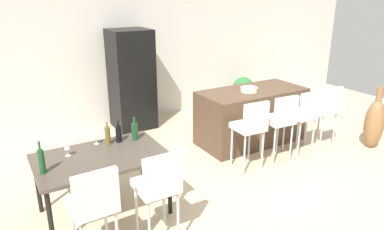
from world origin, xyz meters
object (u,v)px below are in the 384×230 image
object	(u,v)px
kitchen_island	(251,116)
fruit_bowl	(249,89)
wine_bottle_corner	(119,134)
wine_glass_left	(96,134)
bar_chair_middle	(281,118)
bar_chair_far	(326,107)
wine_bottle_end	(108,135)
refrigerator	(132,80)
potted_plant	(243,89)
bar_chair_right	(304,113)
wine_bottle_right	(42,161)
floor_vase	(374,123)
dining_chair_far	(159,184)
wine_glass_far	(67,146)
bar_chair_left	(251,125)
dining_table	(101,161)
wine_bottle_middle	(135,131)
dining_chair_near	(94,202)

from	to	relation	value
kitchen_island	fruit_bowl	bearing A→B (deg)	-159.03
wine_bottle_corner	wine_glass_left	xyz separation A→B (m)	(-0.26, 0.07, 0.02)
bar_chair_middle	bar_chair_far	world-z (taller)	same
wine_bottle_end	refrigerator	distance (m)	2.55
potted_plant	bar_chair_right	bearing A→B (deg)	-107.95
bar_chair_middle	fruit_bowl	size ratio (longest dim) A/B	3.74
wine_bottle_right	floor_vase	xyz separation A→B (m)	(5.04, -0.34, -0.45)
bar_chair_middle	dining_chair_far	distance (m)	2.53
bar_chair_middle	wine_glass_far	world-z (taller)	bar_chair_middle
dining_chair_far	potted_plant	bearing A→B (deg)	41.99
bar_chair_far	bar_chair_right	bearing A→B (deg)	180.00
dining_chair_far	wine_glass_far	bearing A→B (deg)	122.28
bar_chair_left	dining_chair_far	world-z (taller)	same
wine_glass_left	bar_chair_middle	bearing A→B (deg)	-7.63
kitchen_island	dining_chair_far	size ratio (longest dim) A/B	1.73
potted_plant	fruit_bowl	bearing A→B (deg)	-126.44
dining_table	refrigerator	xyz separation A→B (m)	(1.37, 2.51, 0.24)
dining_table	fruit_bowl	world-z (taller)	fruit_bowl
bar_chair_right	potted_plant	size ratio (longest dim) A/B	1.61
bar_chair_left	wine_glass_left	world-z (taller)	bar_chair_left
dining_chair_far	wine_glass_far	xyz separation A→B (m)	(-0.64, 1.01, 0.17)
wine_bottle_end	refrigerator	xyz separation A→B (m)	(1.20, 2.25, 0.06)
dining_table	wine_glass_left	world-z (taller)	wine_glass_left
bar_chair_far	wine_bottle_corner	bearing A→B (deg)	175.24
bar_chair_left	bar_chair_far	world-z (taller)	same
bar_chair_right	dining_chair_far	world-z (taller)	same
wine_bottle_right	wine_glass_left	world-z (taller)	wine_bottle_right
bar_chair_middle	wine_bottle_right	bearing A→B (deg)	-178.46
wine_bottle_middle	wine_glass_left	xyz separation A→B (m)	(-0.45, 0.11, 0.01)
bar_chair_left	dining_chair_far	xyz separation A→B (m)	(-1.83, -0.82, 0.00)
dining_table	refrigerator	size ratio (longest dim) A/B	0.78
bar_chair_right	dining_chair_near	bearing A→B (deg)	-166.98
wine_glass_left	refrigerator	bearing A→B (deg)	58.71
bar_chair_far	fruit_bowl	distance (m)	1.27
bar_chair_right	wine_bottle_end	bearing A→B (deg)	174.83
bar_chair_left	wine_bottle_corner	distance (m)	1.87
bar_chair_right	dining_table	world-z (taller)	bar_chair_right
wine_bottle_end	wine_bottle_middle	world-z (taller)	wine_bottle_middle
kitchen_island	wine_bottle_end	xyz separation A→B (m)	(-2.66, -0.54, 0.40)
dining_chair_near	floor_vase	size ratio (longest dim) A/B	1.01
bar_chair_middle	bar_chair_left	bearing A→B (deg)	-179.99
dining_chair_far	dining_table	bearing A→B (deg)	111.31
dining_table	wine_glass_far	size ratio (longest dim) A/B	8.22
dining_chair_far	refrigerator	xyz separation A→B (m)	(1.05, 3.34, 0.22)
kitchen_island	dining_chair_near	size ratio (longest dim) A/B	1.73
fruit_bowl	wine_bottle_corner	bearing A→B (deg)	-168.66
refrigerator	potted_plant	size ratio (longest dim) A/B	2.83
dining_chair_near	potted_plant	distance (m)	5.47
dining_chair_far	wine_bottle_right	bearing A→B (deg)	142.54
wine_bottle_end	refrigerator	bearing A→B (deg)	61.98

